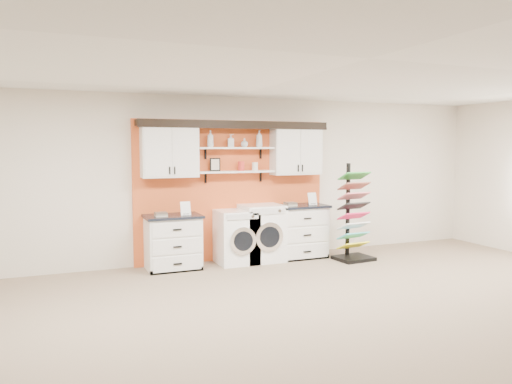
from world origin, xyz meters
name	(u,v)px	position (x,y,z in m)	size (l,w,h in m)	color
floor	(364,339)	(0.00, 0.00, 0.00)	(10.00, 10.00, 0.00)	#836B58
ceiling	(370,58)	(0.00, 0.00, 2.80)	(10.00, 10.00, 0.00)	white
wall_back	(232,179)	(0.00, 4.00, 1.40)	(10.00, 10.00, 0.00)	beige
accent_panel	(233,190)	(0.00, 3.96, 1.20)	(3.40, 0.07, 2.40)	#D55524
upper_cabinet_left	(169,151)	(-1.13, 3.79, 1.88)	(0.90, 0.35, 0.84)	white
upper_cabinet_right	(296,151)	(1.13, 3.79, 1.88)	(0.90, 0.35, 0.84)	white
shelf_lower	(236,172)	(0.00, 3.80, 1.53)	(1.32, 0.28, 0.03)	white
shelf_upper	(236,148)	(0.00, 3.80, 1.93)	(1.32, 0.28, 0.03)	white
crown_molding	(235,124)	(0.00, 3.81, 2.33)	(3.30, 0.41, 0.13)	black
picture_frame	(215,165)	(-0.35, 3.85, 1.66)	(0.18, 0.02, 0.22)	black
canister_red	(241,166)	(0.10, 3.80, 1.62)	(0.11, 0.11, 0.16)	red
canister_cream	(255,166)	(0.35, 3.80, 1.61)	(0.10, 0.10, 0.14)	silver
base_cabinet_left	(173,242)	(-1.13, 3.64, 0.44)	(0.89, 0.66, 0.87)	white
base_cabinet_right	(299,231)	(1.13, 3.64, 0.47)	(0.95, 0.66, 0.93)	white
washer	(236,237)	(-0.06, 3.64, 0.45)	(0.64, 0.71, 0.90)	white
dryer	(262,233)	(0.41, 3.64, 0.48)	(0.69, 0.71, 0.97)	white
sample_rack	(353,229)	(1.90, 3.10, 0.53)	(0.65, 0.56, 1.67)	black
soap_bottle_a	(210,139)	(-0.44, 3.80, 2.08)	(0.11, 0.11, 0.28)	silver
soap_bottle_b	(231,141)	(-0.09, 3.80, 2.05)	(0.10, 0.10, 0.22)	silver
soap_bottle_c	(244,143)	(0.16, 3.80, 2.02)	(0.12, 0.12, 0.15)	silver
soap_bottle_d	(259,139)	(0.43, 3.80, 2.09)	(0.11, 0.11, 0.29)	silver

